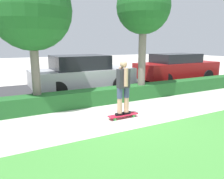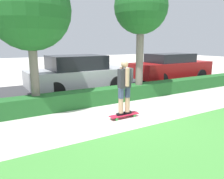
{
  "view_description": "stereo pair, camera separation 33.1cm",
  "coord_description": "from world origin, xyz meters",
  "px_view_note": "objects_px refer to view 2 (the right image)",
  "views": [
    {
      "loc": [
        -3.1,
        -5.31,
        2.13
      ],
      "look_at": [
        -0.01,
        0.6,
        0.71
      ],
      "focal_mm": 35.0,
      "sensor_mm": 36.0,
      "label": 1
    },
    {
      "loc": [
        -3.39,
        -5.15,
        2.13
      ],
      "look_at": [
        -0.01,
        0.6,
        0.71
      ],
      "focal_mm": 35.0,
      "sensor_mm": 36.0,
      "label": 2
    }
  ],
  "objects_px": {
    "parked_car_middle": "(79,73)",
    "skateboard": "(124,115)",
    "skater_person": "(124,86)",
    "parked_car_rear": "(171,67)",
    "tree_mid": "(141,8)",
    "tree_near": "(30,10)"
  },
  "relations": [
    {
      "from": "skateboard",
      "to": "parked_car_rear",
      "type": "distance_m",
      "value": 6.64
    },
    {
      "from": "skateboard",
      "to": "skater_person",
      "type": "xyz_separation_m",
      "value": [
        0.0,
        0.0,
        0.85
      ]
    },
    {
      "from": "skateboard",
      "to": "parked_car_rear",
      "type": "xyz_separation_m",
      "value": [
        5.5,
        3.63,
        0.76
      ]
    },
    {
      "from": "skateboard",
      "to": "tree_near",
      "type": "relative_size",
      "value": 0.21
    },
    {
      "from": "tree_near",
      "to": "skateboard",
      "type": "bearing_deg",
      "value": -41.76
    },
    {
      "from": "skateboard",
      "to": "tree_near",
      "type": "distance_m",
      "value": 4.07
    },
    {
      "from": "tree_mid",
      "to": "parked_car_rear",
      "type": "bearing_deg",
      "value": 27.9
    },
    {
      "from": "skater_person",
      "to": "tree_near",
      "type": "distance_m",
      "value": 3.49
    },
    {
      "from": "tree_mid",
      "to": "skater_person",
      "type": "bearing_deg",
      "value": -137.15
    },
    {
      "from": "skateboard",
      "to": "skater_person",
      "type": "relative_size",
      "value": 0.58
    },
    {
      "from": "skateboard",
      "to": "skater_person",
      "type": "distance_m",
      "value": 0.85
    },
    {
      "from": "skater_person",
      "to": "tree_near",
      "type": "height_order",
      "value": "tree_near"
    },
    {
      "from": "tree_near",
      "to": "parked_car_rear",
      "type": "bearing_deg",
      "value": 13.29
    },
    {
      "from": "tree_mid",
      "to": "parked_car_middle",
      "type": "xyz_separation_m",
      "value": [
        -1.68,
        2.03,
        -2.51
      ]
    },
    {
      "from": "parked_car_rear",
      "to": "tree_mid",
      "type": "bearing_deg",
      "value": -153.49
    },
    {
      "from": "skateboard",
      "to": "parked_car_rear",
      "type": "height_order",
      "value": "parked_car_rear"
    },
    {
      "from": "skater_person",
      "to": "parked_car_rear",
      "type": "bearing_deg",
      "value": 33.4
    },
    {
      "from": "tree_near",
      "to": "parked_car_middle",
      "type": "height_order",
      "value": "tree_near"
    },
    {
      "from": "parked_car_middle",
      "to": "parked_car_rear",
      "type": "relative_size",
      "value": 0.92
    },
    {
      "from": "skateboard",
      "to": "tree_mid",
      "type": "xyz_separation_m",
      "value": [
        1.8,
        1.67,
        3.28
      ]
    },
    {
      "from": "tree_mid",
      "to": "skateboard",
      "type": "bearing_deg",
      "value": -137.15
    },
    {
      "from": "parked_car_middle",
      "to": "skateboard",
      "type": "bearing_deg",
      "value": -93.34
    }
  ]
}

